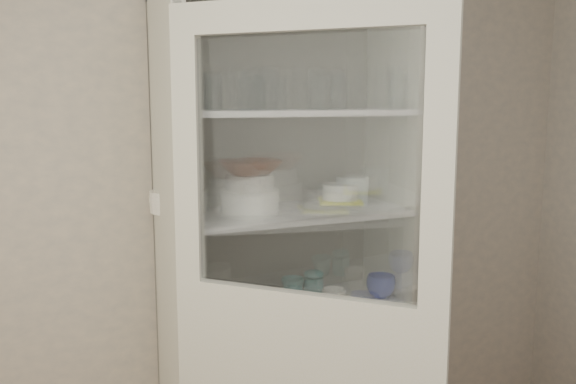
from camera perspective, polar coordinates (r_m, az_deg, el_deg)
name	(u,v)px	position (r m, az deg, el deg)	size (l,w,h in m)	color
wall_back	(224,195)	(2.59, -6.05, -0.32)	(3.60, 0.02, 2.60)	#A19C92
pantry_cabinet	(282,282)	(2.58, -0.55, -8.47)	(1.00, 0.45, 2.10)	beige
cupboard_door	(303,361)	(2.02, 1.39, -15.56)	(0.66, 0.67, 2.00)	beige
tumbler_0	(213,92)	(2.17, -7.04, 9.29)	(0.07, 0.07, 0.13)	silver
tumbler_1	(248,91)	(2.19, -3.73, 9.41)	(0.07, 0.07, 0.14)	silver
tumbler_2	(257,93)	(2.22, -2.92, 9.24)	(0.06, 0.06, 0.12)	silver
tumbler_3	(268,89)	(2.27, -1.84, 9.63)	(0.08, 0.08, 0.16)	silver
tumbler_4	(317,90)	(2.31, 2.77, 9.54)	(0.08, 0.08, 0.15)	silver
tumbler_5	(338,92)	(2.38, 4.72, 9.28)	(0.07, 0.07, 0.13)	silver
tumbler_6	(397,90)	(2.49, 10.14, 9.36)	(0.08, 0.08, 0.15)	silver
tumbler_7	(184,93)	(2.30, -9.70, 9.12)	(0.06, 0.06, 0.13)	silver
tumbler_8	(214,93)	(2.31, -6.96, 9.23)	(0.07, 0.07, 0.13)	silver
tumbler_9	(279,93)	(2.40, -0.84, 9.21)	(0.06, 0.06, 0.13)	silver
goblet_0	(191,89)	(2.41, -9.04, 9.54)	(0.07, 0.07, 0.16)	silver
goblet_1	(260,86)	(2.50, -2.65, 9.88)	(0.08, 0.08, 0.19)	silver
goblet_2	(336,87)	(2.61, 4.50, 9.76)	(0.08, 0.08, 0.18)	silver
goblet_3	(321,91)	(2.60, 3.07, 9.42)	(0.07, 0.07, 0.15)	silver
plate_stack_front	(250,202)	(2.35, -3.57, -0.94)	(0.22, 0.22, 0.10)	white
plate_stack_back	(179,201)	(2.46, -10.18, -0.81)	(0.23, 0.23, 0.08)	white
cream_bowl	(250,182)	(2.34, -3.59, 0.95)	(0.19, 0.19, 0.06)	beige
terracotta_bowl	(250,167)	(2.33, -3.60, 2.34)	(0.23, 0.23, 0.06)	#532511
glass_platter	(340,204)	(2.53, 4.88, -1.16)	(0.34, 0.34, 0.02)	silver
yellow_trivet	(340,201)	(2.53, 4.88, -0.81)	(0.17, 0.17, 0.01)	yellow
white_ramekin	(340,192)	(2.52, 4.89, 0.03)	(0.15, 0.15, 0.06)	white
grey_bowl_stack	(352,190)	(2.58, 6.01, 0.15)	(0.14, 0.14, 0.12)	#AFBEBC
mug_blue	(381,286)	(2.67, 8.68, -8.68)	(0.12, 0.12, 0.10)	#162D9E
mug_teal	(293,288)	(2.62, 0.45, -8.99)	(0.10, 0.10, 0.09)	#207372
mug_white	(334,300)	(2.48, 4.33, -10.03)	(0.10, 0.10, 0.09)	white
teal_jar	(313,285)	(2.64, 2.40, -8.73)	(0.09, 0.09, 0.10)	#207372
measuring_cups	(275,307)	(2.46, -1.25, -10.74)	(0.11, 0.11, 0.04)	silver
white_canister	(187,299)	(2.45, -9.39, -9.84)	(0.11, 0.11, 0.13)	white
tin_box	(348,380)	(2.79, 5.61, -17.09)	(0.21, 0.15, 0.06)	#989898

